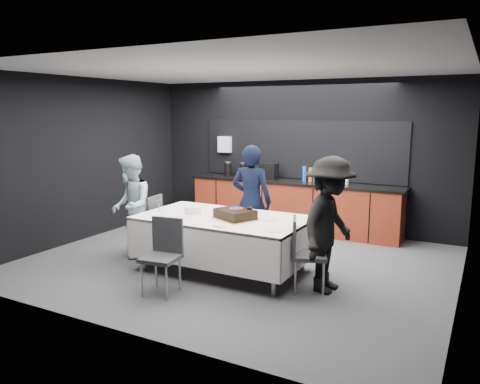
# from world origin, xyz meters

# --- Properties ---
(ground) EXTENTS (6.00, 6.00, 0.00)m
(ground) POSITION_xyz_m (0.00, 0.00, 0.00)
(ground) COLOR #47484D
(ground) RESTS_ON ground
(room_shell) EXTENTS (6.04, 5.04, 2.82)m
(room_shell) POSITION_xyz_m (0.00, 0.00, 1.86)
(room_shell) COLOR white
(room_shell) RESTS_ON ground
(kitchenette) EXTENTS (4.10, 0.64, 2.05)m
(kitchenette) POSITION_xyz_m (-0.02, 2.22, 0.54)
(kitchenette) COLOR maroon
(kitchenette) RESTS_ON ground
(party_table) EXTENTS (2.32, 1.32, 0.78)m
(party_table) POSITION_xyz_m (0.00, -0.40, 0.64)
(party_table) COLOR #99999E
(party_table) RESTS_ON ground
(cake_assembly) EXTENTS (0.66, 0.62, 0.17)m
(cake_assembly) POSITION_xyz_m (0.22, -0.44, 0.85)
(cake_assembly) COLOR gold
(cake_assembly) RESTS_ON party_table
(plate_stack) EXTENTS (0.23, 0.23, 0.10)m
(plate_stack) POSITION_xyz_m (-0.48, -0.44, 0.83)
(plate_stack) COLOR white
(plate_stack) RESTS_ON party_table
(loose_plate_near) EXTENTS (0.21, 0.21, 0.01)m
(loose_plate_near) POSITION_xyz_m (-0.43, -0.73, 0.78)
(loose_plate_near) COLOR white
(loose_plate_near) RESTS_ON party_table
(loose_plate_right_a) EXTENTS (0.22, 0.22, 0.01)m
(loose_plate_right_a) POSITION_xyz_m (0.65, -0.29, 0.78)
(loose_plate_right_a) COLOR white
(loose_plate_right_a) RESTS_ON party_table
(loose_plate_right_b) EXTENTS (0.20, 0.20, 0.01)m
(loose_plate_right_b) POSITION_xyz_m (0.97, -0.78, 0.78)
(loose_plate_right_b) COLOR white
(loose_plate_right_b) RESTS_ON party_table
(loose_plate_far) EXTENTS (0.18, 0.18, 0.01)m
(loose_plate_far) POSITION_xyz_m (0.16, 0.02, 0.78)
(loose_plate_far) COLOR white
(loose_plate_far) RESTS_ON party_table
(fork_pile) EXTENTS (0.17, 0.12, 0.02)m
(fork_pile) POSITION_xyz_m (0.25, -0.92, 0.79)
(fork_pile) COLOR white
(fork_pile) RESTS_ON party_table
(champagne_flute) EXTENTS (0.06, 0.06, 0.22)m
(champagne_flute) POSITION_xyz_m (-1.02, -0.51, 0.94)
(champagne_flute) COLOR white
(champagne_flute) RESTS_ON party_table
(chair_left) EXTENTS (0.47, 0.47, 0.92)m
(chair_left) POSITION_xyz_m (-1.44, -0.24, 0.53)
(chair_left) COLOR #323338
(chair_left) RESTS_ON ground
(chair_right) EXTENTS (0.54, 0.54, 0.92)m
(chair_right) POSITION_xyz_m (1.24, -0.56, 0.53)
(chair_right) COLOR #323338
(chair_right) RESTS_ON ground
(chair_near) EXTENTS (0.47, 0.47, 0.92)m
(chair_near) POSITION_xyz_m (-0.26, -1.41, 0.53)
(chair_near) COLOR #323338
(chair_near) RESTS_ON ground
(person_center) EXTENTS (0.67, 0.48, 1.73)m
(person_center) POSITION_xyz_m (0.04, 0.39, 0.86)
(person_center) COLOR black
(person_center) RESTS_ON ground
(person_left) EXTENTS (0.94, 0.97, 1.58)m
(person_left) POSITION_xyz_m (-1.57, -0.50, 0.79)
(person_left) COLOR #A6BCD1
(person_left) RESTS_ON ground
(person_right) EXTENTS (0.75, 1.16, 1.69)m
(person_right) POSITION_xyz_m (1.53, -0.43, 0.85)
(person_right) COLOR black
(person_right) RESTS_ON ground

